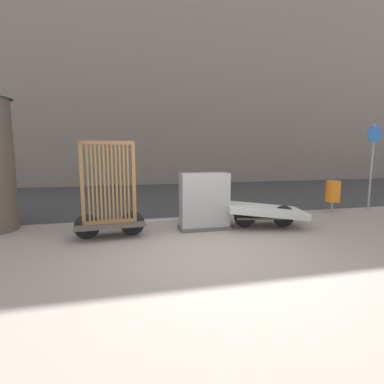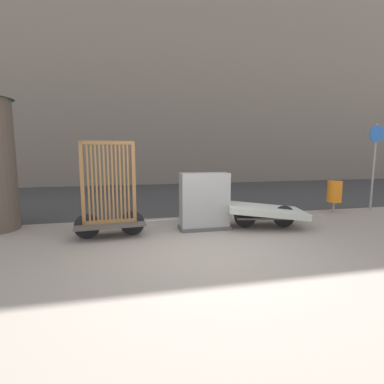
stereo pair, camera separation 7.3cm
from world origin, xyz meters
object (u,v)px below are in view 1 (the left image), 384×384
bike_cart_with_mattress (265,211)px  sign_post (372,156)px  utility_cabinet (204,203)px  bike_cart_with_bedframe (110,204)px  trash_bin (333,191)px

bike_cart_with_mattress → sign_post: sign_post is taller
utility_cabinet → bike_cart_with_bedframe: bearing=-175.8°
bike_cart_with_mattress → sign_post: (3.95, 1.12, 1.20)m
trash_bin → sign_post: 1.59m
bike_cart_with_bedframe → utility_cabinet: bike_cart_with_bedframe is taller
utility_cabinet → sign_post: (5.34, 0.98, 0.99)m
bike_cart_with_mattress → trash_bin: (2.70, 1.13, 0.21)m
bike_cart_with_bedframe → trash_bin: 6.20m
bike_cart_with_bedframe → utility_cabinet: 2.02m
bike_cart_with_mattress → utility_cabinet: (-1.39, 0.15, 0.21)m
sign_post → utility_cabinet: bearing=-169.6°
bike_cart_with_bedframe → bike_cart_with_mattress: (3.40, -0.00, -0.31)m
bike_cart_with_bedframe → sign_post: bearing=4.2°
utility_cabinet → sign_post: sign_post is taller
utility_cabinet → trash_bin: (4.09, 0.98, 0.00)m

